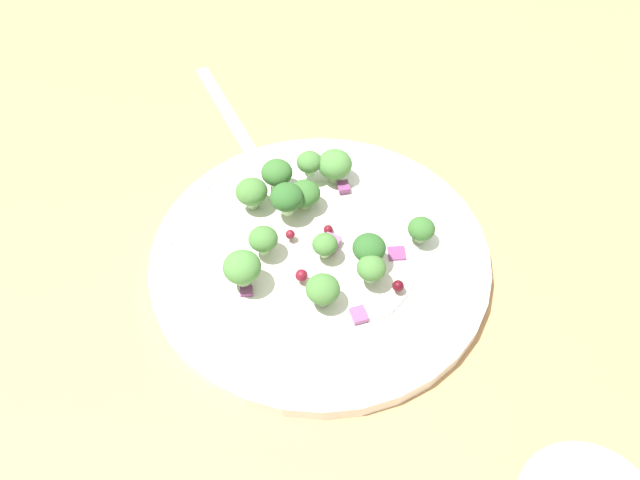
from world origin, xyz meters
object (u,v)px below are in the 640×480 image
plate (320,255)px  broccoli_floret_1 (277,173)px  broccoli_floret_2 (369,249)px  fork (237,127)px  broccoli_floret_0 (421,229)px

plate → broccoli_floret_1: (7.75, -0.94, 2.21)cm
broccoli_floret_2 → fork: (20.94, -0.20, -3.09)cm
plate → broccoli_floret_2: bearing=-144.7°
broccoli_floret_0 → fork: 21.97cm
broccoli_floret_0 → fork: (21.32, 4.69, -2.46)cm
broccoli_floret_0 → broccoli_floret_1: (11.33, 6.21, 0.37)cm
broccoli_floret_0 → broccoli_floret_2: bearing=85.5°
broccoli_floret_0 → broccoli_floret_2: broccoli_floret_2 is taller
broccoli_floret_1 → broccoli_floret_0: bearing=-151.3°
plate → fork: bearing=-7.9°
plate → fork: 17.92cm
broccoli_floret_1 → broccoli_floret_2: bearing=-173.1°
broccoli_floret_1 → broccoli_floret_2: size_ratio=1.04×
broccoli_floret_1 → fork: 10.50cm
broccoli_floret_1 → broccoli_floret_2: broccoli_floret_2 is taller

